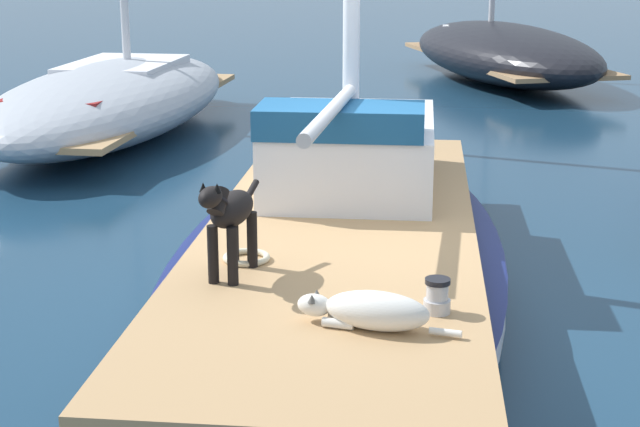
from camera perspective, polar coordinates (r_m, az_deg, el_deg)
name	(u,v)px	position (r m, az deg, el deg)	size (l,w,h in m)	color
ground_plane	(341,302)	(7.77, 1.21, -5.20)	(120.00, 120.00, 0.00)	navy
sailboat_main	(341,262)	(7.65, 1.23, -2.86)	(2.94, 7.37, 0.66)	#B2B7C1
cabin_house	(352,149)	(8.55, 1.85, 3.79)	(1.53, 2.30, 0.84)	silver
dog_black	(230,214)	(6.25, -5.29, -0.05)	(0.28, 0.94, 0.70)	black
dog_white	(371,311)	(5.51, 2.97, -5.67)	(0.95, 0.35, 0.22)	silver
deck_winch	(437,297)	(5.77, 6.85, -4.84)	(0.16, 0.16, 0.21)	#B7B7BC
coiled_rope	(246,257)	(6.68, -4.31, -2.57)	(0.32, 0.32, 0.04)	beige
moored_boat_port_side	(112,97)	(14.54, -12.04, 6.63)	(2.71, 7.11, 8.33)	#B2B7C1
moored_boat_far_astern	(503,52)	(20.10, 10.64, 9.26)	(5.06, 7.34, 6.98)	black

